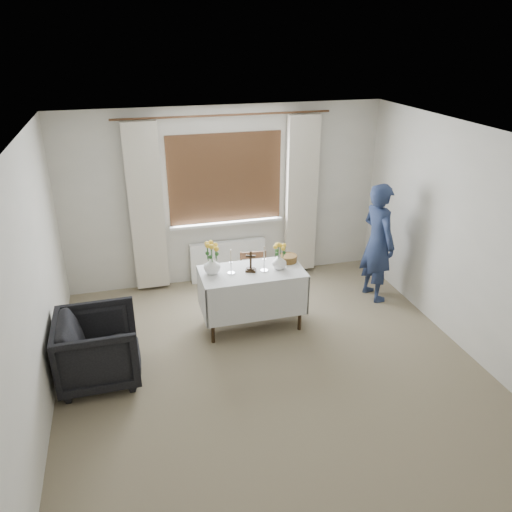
{
  "coord_description": "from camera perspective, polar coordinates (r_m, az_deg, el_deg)",
  "views": [
    {
      "loc": [
        -1.33,
        -4.09,
        3.38
      ],
      "look_at": [
        0.01,
        0.88,
        1.04
      ],
      "focal_mm": 35.0,
      "sensor_mm": 36.0,
      "label": 1
    }
  ],
  "objects": [
    {
      "name": "person",
      "position": [
        6.82,
        13.75,
        1.52
      ],
      "size": [
        0.47,
        0.64,
        1.62
      ],
      "primitive_type": "imported",
      "rotation": [
        0.0,
        0.0,
        1.72
      ],
      "color": "navy",
      "rests_on": "ground"
    },
    {
      "name": "flower_vase_right",
      "position": [
        5.98,
        2.67,
        -0.64
      ],
      "size": [
        0.22,
        0.22,
        0.18
      ],
      "primitive_type": "imported",
      "rotation": [
        0.0,
        0.0,
        -0.35
      ],
      "color": "white",
      "rests_on": "altar_table"
    },
    {
      "name": "wooden_cross",
      "position": [
        5.88,
        -0.61,
        -0.61
      ],
      "size": [
        0.15,
        0.13,
        0.26
      ],
      "primitive_type": null,
      "rotation": [
        0.0,
        0.0,
        -0.39
      ],
      "color": "black",
      "rests_on": "altar_table"
    },
    {
      "name": "wicker_basket",
      "position": [
        6.19,
        3.67,
        -0.27
      ],
      "size": [
        0.26,
        0.26,
        0.08
      ],
      "primitive_type": "cylinder",
      "rotation": [
        0.0,
        0.0,
        -0.17
      ],
      "color": "brown",
      "rests_on": "altar_table"
    },
    {
      "name": "candlestick_left",
      "position": [
        5.83,
        -2.89,
        -0.65
      ],
      "size": [
        0.11,
        0.11,
        0.3
      ],
      "primitive_type": null,
      "rotation": [
        0.0,
        0.0,
        0.28
      ],
      "color": "silver",
      "rests_on": "altar_table"
    },
    {
      "name": "armchair",
      "position": [
        5.5,
        -17.54,
        -9.99
      ],
      "size": [
        0.83,
        0.81,
        0.75
      ],
      "primitive_type": "imported",
      "rotation": [
        0.0,
        0.0,
        1.58
      ],
      "color": "black",
      "rests_on": "ground"
    },
    {
      "name": "altar_table",
      "position": [
        6.13,
        -0.46,
        -4.91
      ],
      "size": [
        1.24,
        0.64,
        0.76
      ],
      "primitive_type": "cube",
      "color": "white",
      "rests_on": "ground"
    },
    {
      "name": "ground",
      "position": [
        5.47,
        2.37,
        -13.77
      ],
      "size": [
        5.0,
        5.0,
        0.0
      ],
      "primitive_type": "plane",
      "color": "#857A5C",
      "rests_on": "ground"
    },
    {
      "name": "radiator",
      "position": [
        7.33,
        -3.22,
        -0.51
      ],
      "size": [
        1.1,
        0.1,
        0.6
      ],
      "primitive_type": "cube",
      "color": "white",
      "rests_on": "ground"
    },
    {
      "name": "wooden_chair",
      "position": [
        6.42,
        -0.08,
        -3.26
      ],
      "size": [
        0.39,
        0.39,
        0.8
      ],
      "primitive_type": null,
      "rotation": [
        0.0,
        0.0,
        -0.08
      ],
      "color": "#54341D",
      "rests_on": "ground"
    },
    {
      "name": "candlestick_right",
      "position": [
        5.88,
        0.95,
        -0.31
      ],
      "size": [
        0.1,
        0.1,
        0.32
      ],
      "primitive_type": null,
      "rotation": [
        0.0,
        0.0,
        -0.15
      ],
      "color": "silver",
      "rests_on": "altar_table"
    },
    {
      "name": "flower_vase_left",
      "position": [
        5.87,
        -5.05,
        -1.07
      ],
      "size": [
        0.22,
        0.22,
        0.21
      ],
      "primitive_type": "imported",
      "rotation": [
        0.0,
        0.0,
        0.14
      ],
      "color": "white",
      "rests_on": "altar_table"
    }
  ]
}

